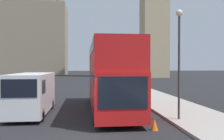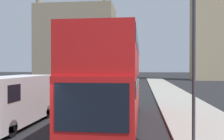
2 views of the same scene
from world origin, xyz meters
TOP-DOWN VIEW (x-y plane):
  - building_block_distant at (-19.28, 80.69)m, footprint 26.65×15.36m
  - red_double_decker_bus at (2.24, 6.85)m, footprint 2.63×11.18m
  - white_van at (-2.76, 5.98)m, footprint 2.10×6.10m
  - street_lamp at (5.57, 3.09)m, footprint 0.36×0.36m

SIDE VIEW (x-z plane):
  - white_van at x=-2.76m, z-range 0.10..2.64m
  - red_double_decker_bus at x=2.24m, z-range 0.26..4.75m
  - street_lamp at x=5.57m, z-range 1.06..6.96m
  - building_block_distant at x=-19.28m, z-range -2.63..27.11m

